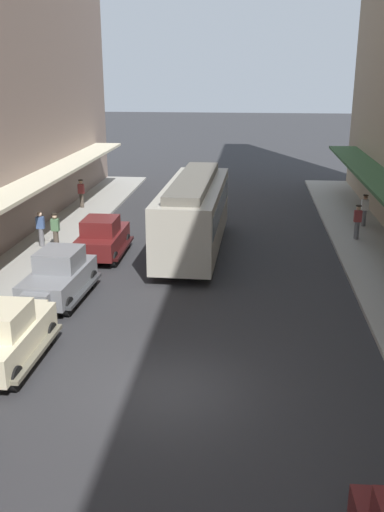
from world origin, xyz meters
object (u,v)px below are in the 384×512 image
(pedestrian_1, at_px, (81,193))
(pedestrian_5, at_px, (357,222))
(parked_car_4, at_px, (102,237))
(streetcar, at_px, (194,211))
(pedestrian_2, at_px, (41,229))
(parked_car_1, at_px, (59,275))
(pedestrian_0, at_px, (56,231))
(pedestrian_3, at_px, (365,210))
(parked_car_0, at_px, (4,334))

(pedestrian_1, xyz_separation_m, pedestrian_5, (15.24, -5.12, 0.00))
(parked_car_4, xyz_separation_m, pedestrian_1, (-3.50, 8.72, 0.07))
(streetcar, xyz_separation_m, pedestrian_1, (-7.48, 7.46, -0.89))
(pedestrian_1, bearing_deg, pedestrian_5, -18.58)
(streetcar, xyz_separation_m, pedestrian_2, (-7.12, -0.42, -0.91))
(parked_car_1, distance_m, parked_car_4, 5.09)
(pedestrian_0, height_order, pedestrian_3, same)
(streetcar, bearing_deg, pedestrian_5, 16.77)
(pedestrian_2, bearing_deg, pedestrian_3, 18.53)
(pedestrian_0, height_order, pedestrian_1, same)
(streetcar, height_order, pedestrian_2, streetcar)
(parked_car_0, distance_m, pedestrian_3, 20.55)
(pedestrian_2, height_order, pedestrian_5, pedestrian_5)
(parked_car_0, distance_m, pedestrian_5, 18.14)
(pedestrian_0, distance_m, pedestrian_2, 0.88)
(pedestrian_0, bearing_deg, pedestrian_5, 12.32)
(parked_car_1, distance_m, pedestrian_0, 5.94)
(pedestrian_3, bearing_deg, pedestrian_5, -107.35)
(pedestrian_2, xyz_separation_m, pedestrian_3, (15.66, 5.25, 0.02))
(parked_car_0, relative_size, parked_car_1, 0.99)
(pedestrian_2, relative_size, pedestrian_3, 0.98)
(parked_car_0, distance_m, pedestrian_2, 11.19)
(pedestrian_2, distance_m, pedestrian_5, 15.14)
(parked_car_0, xyz_separation_m, pedestrian_5, (12.03, 13.58, 0.07))
(parked_car_0, bearing_deg, pedestrian_5, 48.45)
(pedestrian_2, relative_size, pedestrian_5, 0.98)
(parked_car_4, relative_size, pedestrian_5, 2.56)
(parked_car_4, distance_m, pedestrian_0, 2.38)
(parked_car_4, xyz_separation_m, pedestrian_5, (11.74, 3.60, 0.07))
(streetcar, relative_size, pedestrian_3, 5.78)
(pedestrian_1, distance_m, pedestrian_3, 16.23)
(parked_car_4, xyz_separation_m, pedestrian_2, (-3.14, 0.84, 0.05))
(pedestrian_5, bearing_deg, pedestrian_2, -169.51)
(parked_car_4, bearing_deg, pedestrian_5, 17.03)
(parked_car_4, height_order, pedestrian_0, parked_car_4)
(pedestrian_0, distance_m, pedestrian_1, 8.28)
(streetcar, bearing_deg, pedestrian_2, -176.65)
(pedestrian_1, relative_size, pedestrian_2, 1.02)
(pedestrian_2, xyz_separation_m, pedestrian_5, (14.88, 2.76, 0.02))
(parked_car_1, xyz_separation_m, pedestrian_2, (-2.81, 5.92, 0.05))
(pedestrian_1, xyz_separation_m, pedestrian_3, (16.02, -2.63, 0.00))
(streetcar, height_order, pedestrian_5, streetcar)
(parked_car_4, bearing_deg, pedestrian_1, 111.85)
(parked_car_1, relative_size, pedestrian_0, 2.58)
(pedestrian_0, bearing_deg, parked_car_1, -70.39)
(parked_car_1, xyz_separation_m, streetcar, (4.31, 6.33, 0.96))
(pedestrian_2, height_order, pedestrian_3, pedestrian_3)
(pedestrian_0, relative_size, pedestrian_2, 1.02)
(pedestrian_5, bearing_deg, pedestrian_3, 72.65)
(pedestrian_3, height_order, pedestrian_5, same)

